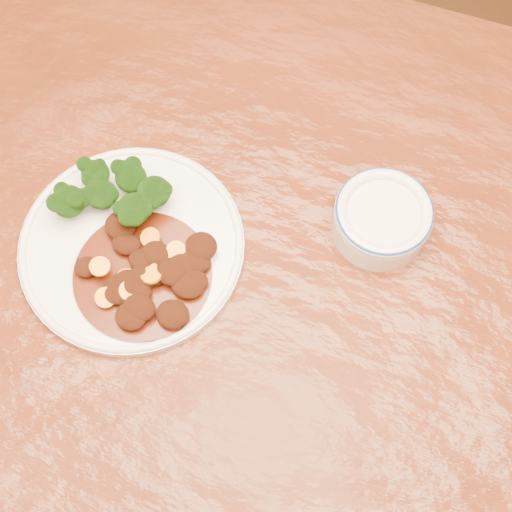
% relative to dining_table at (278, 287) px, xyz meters
% --- Properties ---
extents(ground, '(4.00, 4.00, 0.00)m').
position_rel_dining_table_xyz_m(ground, '(-0.00, 0.00, -0.67)').
color(ground, '#4C2713').
rests_on(ground, ground).
extents(dining_table, '(1.53, 0.96, 0.75)m').
position_rel_dining_table_xyz_m(dining_table, '(0.00, 0.00, 0.00)').
color(dining_table, '#58220F').
rests_on(dining_table, ground).
extents(dinner_plate, '(0.27, 0.27, 0.02)m').
position_rel_dining_table_xyz_m(dinner_plate, '(-0.17, -0.05, 0.09)').
color(dinner_plate, silver).
rests_on(dinner_plate, dining_table).
extents(broccoli_florets, '(0.13, 0.10, 0.05)m').
position_rel_dining_table_xyz_m(broccoli_florets, '(-0.21, -0.00, 0.12)').
color(broccoli_florets, '#628D49').
rests_on(broccoli_florets, dinner_plate).
extents(mince_stew, '(0.16, 0.16, 0.03)m').
position_rel_dining_table_xyz_m(mince_stew, '(-0.13, -0.08, 0.10)').
color(mince_stew, '#481507').
rests_on(mince_stew, dinner_plate).
extents(dip_bowl, '(0.12, 0.12, 0.05)m').
position_rel_dining_table_xyz_m(dip_bowl, '(0.10, 0.09, 0.11)').
color(dip_bowl, silver).
rests_on(dip_bowl, dining_table).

